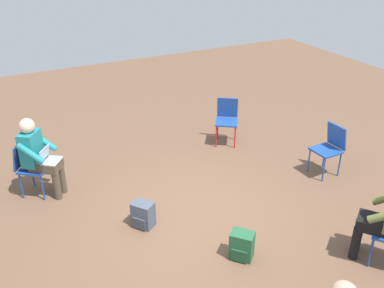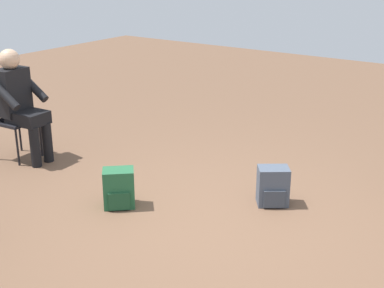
{
  "view_description": "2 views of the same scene",
  "coord_description": "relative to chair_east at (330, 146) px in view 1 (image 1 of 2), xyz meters",
  "views": [
    {
      "loc": [
        -2.28,
        -4.27,
        3.65
      ],
      "look_at": [
        0.12,
        0.37,
        0.98
      ],
      "focal_mm": 40.0,
      "sensor_mm": 36.0,
      "label": 1
    },
    {
      "loc": [
        3.41,
        2.15,
        2.2
      ],
      "look_at": [
        0.35,
        0.04,
        0.87
      ],
      "focal_mm": 50.0,
      "sensor_mm": 36.0,
      "label": 2
    }
  ],
  "objects": [
    {
      "name": "person_with_laptop",
      "position": [
        -4.26,
        1.5,
        0.2
      ],
      "size": [
        0.64,
        0.63,
        1.24
      ],
      "rotation": [
        0.0,
        0.0,
        -2.21
      ],
      "color": "#4C4233",
      "rests_on": "ground"
    },
    {
      "name": "chair_east",
      "position": [
        0.0,
        0.0,
        0.0
      ],
      "size": [
        0.45,
        0.41,
        0.85
      ],
      "rotation": [
        0.0,
        0.0,
        1.6
      ],
      "color": "#1E4799",
      "rests_on": "ground"
    },
    {
      "name": "backpack_near_laptop_user",
      "position": [
        -2.36,
        -1.07,
        -0.34
      ],
      "size": [
        0.34,
        0.34,
        0.36
      ],
      "rotation": [
        0.0,
        0.0,
        5.44
      ],
      "color": "#235B38",
      "rests_on": "ground"
    },
    {
      "name": "backpack_by_empty_chair",
      "position": [
        -3.21,
        0.07,
        -0.34
      ],
      "size": [
        0.33,
        0.34,
        0.36
      ],
      "rotation": [
        0.0,
        0.0,
        2.2
      ],
      "color": "#475160",
      "rests_on": "ground"
    },
    {
      "name": "chair_northwest",
      "position": [
        -4.39,
        1.6,
        0.0
      ],
      "size": [
        0.58,
        0.57,
        0.85
      ],
      "rotation": [
        0.0,
        0.0,
        -2.21
      ],
      "color": "#1E4799",
      "rests_on": "ground"
    },
    {
      "name": "chair_northeast",
      "position": [
        -0.87,
        1.75,
        0.0
      ],
      "size": [
        0.57,
        0.58,
        0.85
      ],
      "rotation": [
        0.0,
        0.0,
        2.54
      ],
      "color": "#1E4799",
      "rests_on": "ground"
    },
    {
      "name": "ground_plane",
      "position": [
        -2.5,
        -0.14,
        -0.5
      ],
      "size": [
        16.1,
        16.1,
        0.0
      ],
      "primitive_type": "plane",
      "color": "brown"
    }
  ]
}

